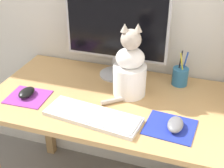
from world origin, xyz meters
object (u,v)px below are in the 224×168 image
object	(u,v)px
computer_mouse_left	(27,92)
cat	(130,69)
keyboard	(93,116)
computer_mouse_right	(175,125)
pen_cup	(180,76)
monitor	(116,31)

from	to	relation	value
computer_mouse_left	cat	xyz separation A→B (m)	(0.45, 0.17, 0.11)
keyboard	computer_mouse_left	bearing A→B (deg)	176.33
computer_mouse_right	computer_mouse_left	bearing A→B (deg)	177.54
computer_mouse_right	cat	size ratio (longest dim) A/B	0.30
pen_cup	computer_mouse_right	bearing A→B (deg)	-85.04
keyboard	computer_mouse_left	xyz separation A→B (m)	(-0.35, 0.07, 0.01)
cat	pen_cup	size ratio (longest dim) A/B	1.99
monitor	keyboard	xyz separation A→B (m)	(0.02, -0.39, -0.23)
cat	pen_cup	distance (m)	0.28
pen_cup	keyboard	bearing A→B (deg)	-127.51
computer_mouse_right	cat	bearing A→B (deg)	140.85
computer_mouse_right	pen_cup	distance (m)	0.37
pen_cup	computer_mouse_left	bearing A→B (deg)	-153.16
computer_mouse_right	cat	distance (m)	0.33
pen_cup	monitor	bearing A→B (deg)	-178.55
keyboard	computer_mouse_right	bearing A→B (deg)	12.81
cat	pen_cup	world-z (taller)	cat
computer_mouse_left	pen_cup	bearing A→B (deg)	26.84
keyboard	computer_mouse_right	world-z (taller)	computer_mouse_right
keyboard	cat	bearing A→B (deg)	75.38
cat	computer_mouse_left	bearing A→B (deg)	-178.64
keyboard	computer_mouse_left	size ratio (longest dim) A/B	4.30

